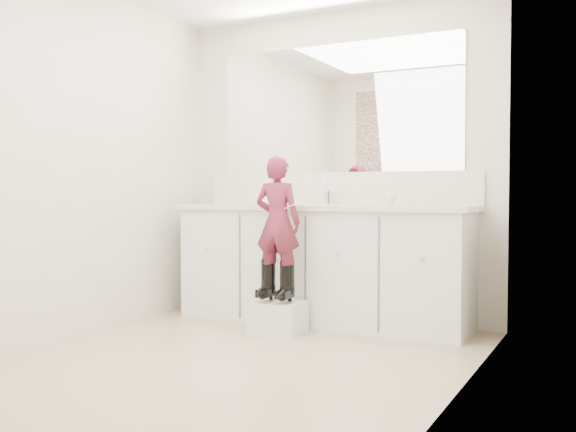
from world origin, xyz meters
The scene contains 18 objects.
floor centered at (0.00, 0.00, 0.00)m, with size 3.00×3.00×0.00m, color #997E64.
wall_back centered at (0.00, 1.50, 1.20)m, with size 2.60×2.60×0.00m, color beige.
wall_front centered at (0.00, -1.50, 1.20)m, with size 2.60×2.60×0.00m, color beige.
wall_left centered at (-1.30, 0.00, 1.20)m, with size 3.00×3.00×0.00m, color beige.
wall_right centered at (1.30, 0.00, 1.20)m, with size 3.00×3.00×0.00m, color beige.
vanity_cabinet centered at (0.00, 1.23, 0.42)m, with size 2.20×0.55×0.85m, color silver.
countertop centered at (0.00, 1.21, 0.87)m, with size 2.28×0.58×0.04m, color beige.
backsplash centered at (0.00, 1.49, 1.02)m, with size 2.28×0.03×0.25m, color beige.
mirror centered at (0.00, 1.49, 1.64)m, with size 2.00×0.02×1.00m, color white.
dot_panel centered at (0.00, -1.49, 1.65)m, with size 2.00×0.01×1.20m, color #472819.
faucet centered at (0.00, 1.38, 0.94)m, with size 0.08×0.08×0.10m, color silver.
cup centered at (0.54, 1.21, 0.93)m, with size 0.09×0.09×0.08m, color beige.
soap_bottle centered at (-0.47, 1.24, 0.97)m, with size 0.07×0.08×0.17m, color white.
step_stool centered at (-0.12, 0.75, 0.11)m, with size 0.35×0.29×0.22m, color silver.
boot_left centered at (-0.19, 0.75, 0.37)m, with size 0.11×0.19×0.29m, color black, non-canonical shape.
boot_right centered at (-0.04, 0.75, 0.37)m, with size 0.11×0.19×0.29m, color black, non-canonical shape.
toddler centered at (-0.12, 0.75, 0.78)m, with size 0.33×0.22×0.91m, color #A23253.
toothbrush centered at (-0.05, 0.73, 0.87)m, with size 0.01×0.01×0.14m, color #F05D99.
Camera 1 is at (2.00, -3.15, 0.97)m, focal length 40.00 mm.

